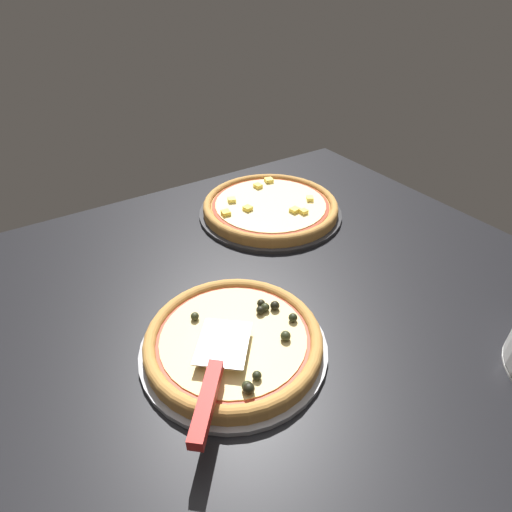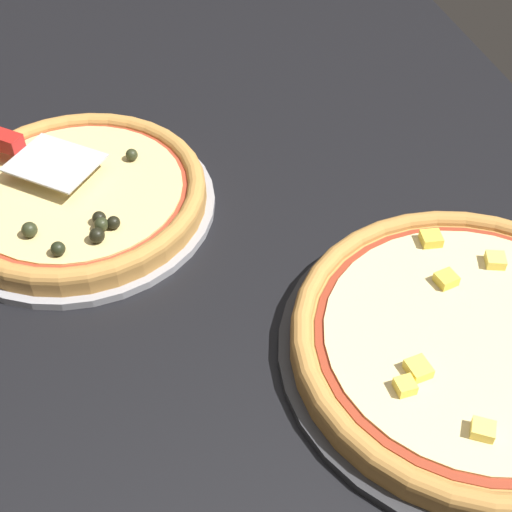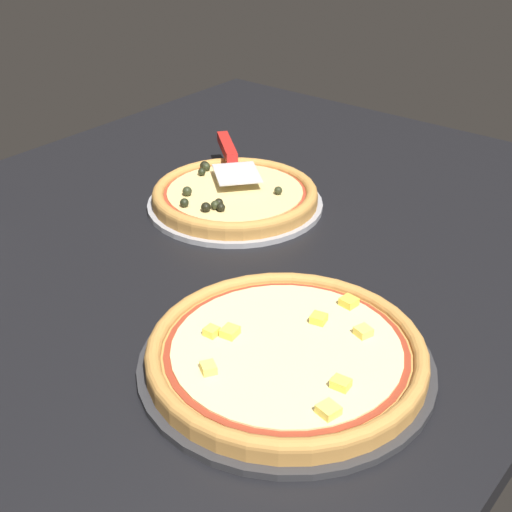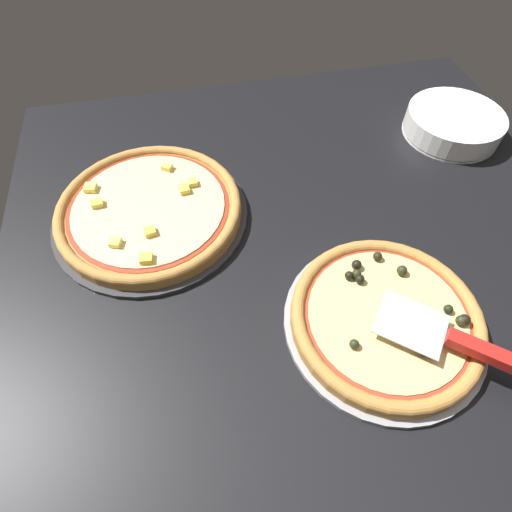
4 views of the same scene
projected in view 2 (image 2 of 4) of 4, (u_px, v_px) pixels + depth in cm
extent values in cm
cube|color=black|center=(134.00, 245.00, 85.48)|extent=(143.19, 119.92, 3.60)
cylinder|color=#939399|center=(80.00, 205.00, 87.09)|extent=(33.01, 33.01, 1.00)
cylinder|color=#B77F3D|center=(78.00, 196.00, 86.08)|extent=(31.03, 31.03, 1.86)
torus|color=#B77F3D|center=(77.00, 190.00, 85.42)|extent=(31.03, 31.03, 2.22)
cylinder|color=#A33823|center=(77.00, 190.00, 85.36)|extent=(26.97, 26.97, 0.15)
cylinder|color=#E5C67A|center=(76.00, 189.00, 85.27)|extent=(25.45, 25.45, 0.40)
sphere|color=black|center=(49.00, 150.00, 89.08)|extent=(1.51, 1.51, 1.51)
sphere|color=black|center=(97.00, 235.00, 78.07)|extent=(1.74, 1.74, 1.74)
sphere|color=#282D19|center=(101.00, 224.00, 79.41)|extent=(1.62, 1.62, 1.62)
sphere|color=#282D19|center=(30.00, 230.00, 78.69)|extent=(1.76, 1.76, 1.76)
sphere|color=black|center=(99.00, 218.00, 80.18)|extent=(1.58, 1.58, 1.58)
sphere|color=black|center=(58.00, 249.00, 76.70)|extent=(1.61, 1.61, 1.61)
sphere|color=#282D19|center=(132.00, 155.00, 88.46)|extent=(1.51, 1.51, 1.51)
sphere|color=black|center=(114.00, 223.00, 79.70)|extent=(1.51, 1.51, 1.51)
cylinder|color=#2D2D30|center=(471.00, 353.00, 71.29)|extent=(38.76, 38.76, 1.00)
cylinder|color=#B77F3D|center=(474.00, 344.00, 70.25)|extent=(36.43, 36.43, 1.92)
torus|color=#B77F3D|center=(476.00, 338.00, 69.57)|extent=(36.43, 36.43, 2.07)
cylinder|color=maroon|center=(476.00, 338.00, 69.52)|extent=(31.67, 31.67, 0.15)
cylinder|color=beige|center=(477.00, 337.00, 69.43)|extent=(29.88, 29.88, 0.40)
cube|color=#F4D64C|center=(418.00, 369.00, 65.86)|extent=(2.55, 2.33, 1.10)
cube|color=yellow|center=(446.00, 279.00, 73.82)|extent=(2.32, 2.40, 1.10)
cube|color=yellow|center=(431.00, 239.00, 78.09)|extent=(2.32, 2.41, 1.10)
cube|color=#F4D64C|center=(405.00, 386.00, 64.52)|extent=(1.83, 1.83, 1.10)
cube|color=#F9E05B|center=(483.00, 430.00, 61.35)|extent=(2.57, 2.64, 1.10)
cube|color=#F9E05B|center=(495.00, 260.00, 75.75)|extent=(2.52, 2.52, 1.10)
cube|color=#B7B7BC|center=(55.00, 162.00, 85.42)|extent=(12.78, 13.00, 0.24)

